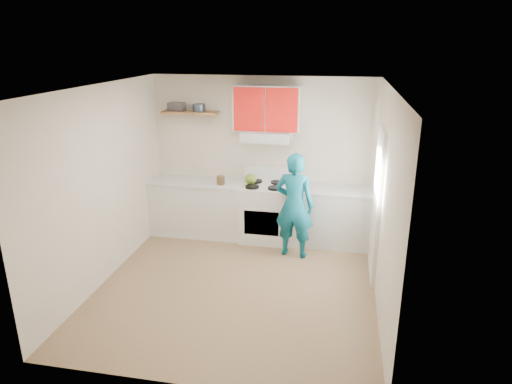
% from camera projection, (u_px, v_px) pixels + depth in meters
% --- Properties ---
extents(floor, '(3.80, 3.80, 0.00)m').
position_uv_depth(floor, '(237.00, 285.00, 6.09)').
color(floor, brown).
rests_on(floor, ground).
extents(ceiling, '(3.60, 3.80, 0.04)m').
position_uv_depth(ceiling, '(234.00, 87.00, 5.27)').
color(ceiling, white).
rests_on(ceiling, floor).
extents(back_wall, '(3.60, 0.04, 2.60)m').
position_uv_depth(back_wall, '(262.00, 157.00, 7.45)').
color(back_wall, beige).
rests_on(back_wall, floor).
extents(front_wall, '(3.60, 0.04, 2.60)m').
position_uv_depth(front_wall, '(185.00, 263.00, 3.91)').
color(front_wall, beige).
rests_on(front_wall, floor).
extents(left_wall, '(0.04, 3.80, 2.60)m').
position_uv_depth(left_wall, '(103.00, 185.00, 6.00)').
color(left_wall, beige).
rests_on(left_wall, floor).
extents(right_wall, '(0.04, 3.80, 2.60)m').
position_uv_depth(right_wall, '(385.00, 203.00, 5.36)').
color(right_wall, beige).
rests_on(right_wall, floor).
extents(door, '(0.05, 0.85, 2.05)m').
position_uv_depth(door, '(377.00, 205.00, 6.10)').
color(door, white).
rests_on(door, floor).
extents(door_glass, '(0.01, 0.55, 0.95)m').
position_uv_depth(door_glass, '(378.00, 174.00, 5.97)').
color(door_glass, white).
rests_on(door_glass, door).
extents(counter_left, '(1.52, 0.60, 0.90)m').
position_uv_depth(counter_left, '(198.00, 208.00, 7.63)').
color(counter_left, silver).
rests_on(counter_left, floor).
extents(counter_right, '(1.32, 0.60, 0.90)m').
position_uv_depth(counter_right, '(329.00, 217.00, 7.24)').
color(counter_right, silver).
rests_on(counter_right, floor).
extents(stove, '(0.76, 0.65, 0.92)m').
position_uv_depth(stove, '(265.00, 212.00, 7.40)').
color(stove, white).
rests_on(stove, floor).
extents(range_hood, '(0.76, 0.44, 0.15)m').
position_uv_depth(range_hood, '(266.00, 136.00, 7.10)').
color(range_hood, silver).
rests_on(range_hood, back_wall).
extents(upper_cabinets, '(1.02, 0.33, 0.70)m').
position_uv_depth(upper_cabinets, '(267.00, 108.00, 7.02)').
color(upper_cabinets, '#B81510').
rests_on(upper_cabinets, back_wall).
extents(shelf, '(0.90, 0.30, 0.04)m').
position_uv_depth(shelf, '(190.00, 112.00, 7.29)').
color(shelf, brown).
rests_on(shelf, back_wall).
extents(books, '(0.27, 0.21, 0.13)m').
position_uv_depth(books, '(177.00, 107.00, 7.32)').
color(books, '#383133').
rests_on(books, shelf).
extents(tin, '(0.21, 0.21, 0.12)m').
position_uv_depth(tin, '(199.00, 108.00, 7.24)').
color(tin, '#333D4C').
rests_on(tin, shelf).
extents(kettle, '(0.23, 0.23, 0.16)m').
position_uv_depth(kettle, '(251.00, 179.00, 7.30)').
color(kettle, '#597320').
rests_on(kettle, stove).
extents(crock, '(0.16, 0.16, 0.16)m').
position_uv_depth(crock, '(221.00, 181.00, 7.29)').
color(crock, '#49371F').
rests_on(crock, counter_left).
extents(cutting_board, '(0.29, 0.23, 0.02)m').
position_uv_depth(cutting_board, '(321.00, 188.00, 7.14)').
color(cutting_board, olive).
rests_on(cutting_board, counter_right).
extents(silicone_mat, '(0.35, 0.32, 0.01)m').
position_uv_depth(silicone_mat, '(351.00, 190.00, 7.10)').
color(silicone_mat, '#B31216').
rests_on(silicone_mat, counter_right).
extents(person, '(0.63, 0.47, 1.60)m').
position_uv_depth(person, '(294.00, 206.00, 6.72)').
color(person, '#0C5A6D').
rests_on(person, floor).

